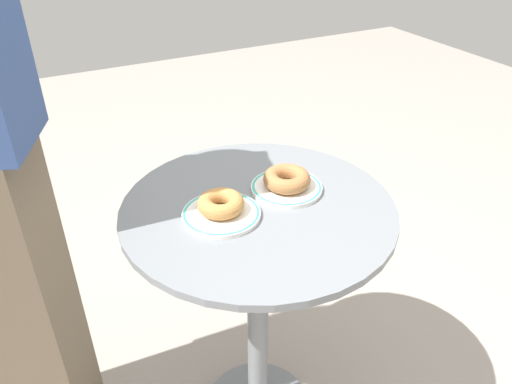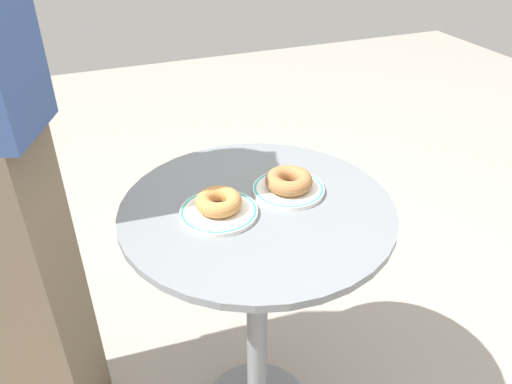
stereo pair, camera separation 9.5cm
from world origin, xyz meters
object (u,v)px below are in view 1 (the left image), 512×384
(plate_right, at_px, (287,187))
(donut_cinnamon, at_px, (287,179))
(cafe_table, at_px, (258,285))
(plate_left, at_px, (221,213))
(donut_old_fashioned, at_px, (221,204))

(plate_right, distance_m, donut_cinnamon, 0.02)
(cafe_table, relative_size, plate_right, 4.52)
(cafe_table, xyz_separation_m, plate_left, (-0.09, 0.00, 0.25))
(cafe_table, bearing_deg, plate_right, 17.65)
(cafe_table, distance_m, plate_left, 0.26)
(cafe_table, distance_m, donut_old_fashioned, 0.29)
(plate_left, height_order, donut_cinnamon, donut_cinnamon)
(plate_left, distance_m, plate_right, 0.18)
(cafe_table, bearing_deg, donut_cinnamon, 17.65)
(donut_cinnamon, bearing_deg, plate_right, 14.04)
(donut_old_fashioned, bearing_deg, plate_left, -115.86)
(plate_right, bearing_deg, donut_cinnamon, -165.96)
(cafe_table, xyz_separation_m, donut_cinnamon, (0.09, 0.03, 0.27))
(donut_old_fashioned, bearing_deg, plate_right, 7.47)
(cafe_table, height_order, plate_left, plate_left)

